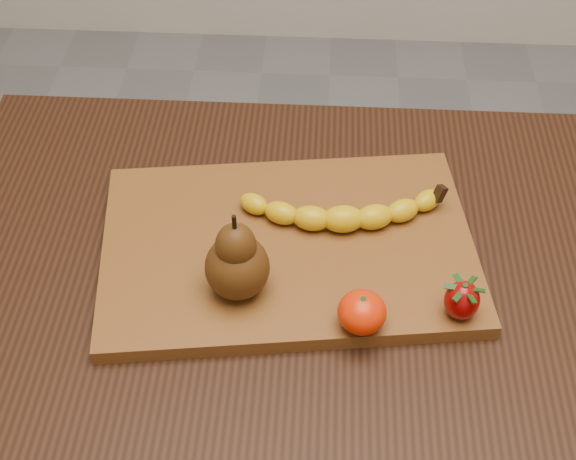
# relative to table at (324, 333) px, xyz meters

# --- Properties ---
(table) EXTENTS (1.00, 0.70, 0.76)m
(table) POSITION_rel_table_xyz_m (0.00, 0.00, 0.00)
(table) COLOR black
(table) RESTS_ON ground
(cutting_board) EXTENTS (0.49, 0.36, 0.02)m
(cutting_board) POSITION_rel_table_xyz_m (-0.05, 0.05, 0.11)
(cutting_board) COLOR brown
(cutting_board) RESTS_ON table
(banana) EXTENTS (0.22, 0.08, 0.03)m
(banana) POSITION_rel_table_xyz_m (0.02, 0.07, 0.13)
(banana) COLOR #E0B10A
(banana) RESTS_ON cutting_board
(pear) EXTENTS (0.09, 0.09, 0.11)m
(pear) POSITION_rel_table_xyz_m (-0.10, -0.03, 0.18)
(pear) COLOR #48270B
(pear) RESTS_ON cutting_board
(mandarin) EXTENTS (0.07, 0.07, 0.05)m
(mandarin) POSITION_rel_table_xyz_m (0.04, -0.08, 0.14)
(mandarin) COLOR red
(mandarin) RESTS_ON cutting_board
(strawberry) EXTENTS (0.04, 0.04, 0.05)m
(strawberry) POSITION_rel_table_xyz_m (0.15, -0.05, 0.14)
(strawberry) COLOR #8D0304
(strawberry) RESTS_ON cutting_board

